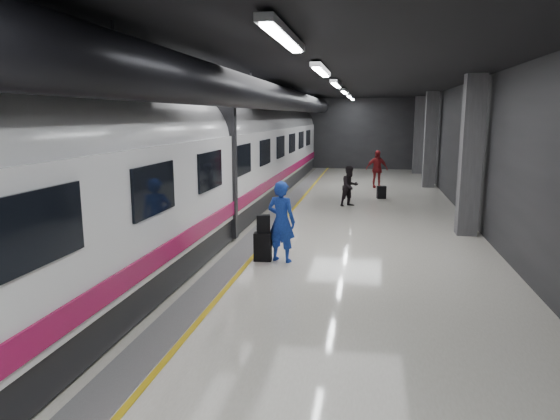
{
  "coord_description": "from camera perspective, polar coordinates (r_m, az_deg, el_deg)",
  "views": [
    {
      "loc": [
        1.77,
        -12.77,
        3.36
      ],
      "look_at": [
        -0.22,
        -1.79,
        1.25
      ],
      "focal_mm": 32.0,
      "sensor_mm": 36.0,
      "label": 1
    }
  ],
  "objects": [
    {
      "name": "ground",
      "position": [
        13.32,
        2.29,
        -3.93
      ],
      "size": [
        40.0,
        40.0,
        0.0
      ],
      "primitive_type": "plane",
      "color": "silver",
      "rests_on": "ground"
    },
    {
      "name": "platform_hall",
      "position": [
        13.88,
        1.77,
        11.41
      ],
      "size": [
        10.02,
        40.02,
        4.51
      ],
      "color": "black",
      "rests_on": "ground"
    },
    {
      "name": "train",
      "position": [
        13.78,
        -11.19,
        5.11
      ],
      "size": [
        3.05,
        38.0,
        4.05
      ],
      "color": "black",
      "rests_on": "ground"
    },
    {
      "name": "traveler_main",
      "position": [
        11.58,
        0.16,
        -1.32
      ],
      "size": [
        0.8,
        0.65,
        1.9
      ],
      "primitive_type": "imported",
      "rotation": [
        0.0,
        0.0,
        2.83
      ],
      "color": "blue",
      "rests_on": "ground"
    },
    {
      "name": "suitcase_main",
      "position": [
        11.76,
        -1.98,
        -4.22
      ],
      "size": [
        0.43,
        0.29,
        0.67
      ],
      "primitive_type": "cube",
      "rotation": [
        0.0,
        0.0,
        0.07
      ],
      "color": "black",
      "rests_on": "ground"
    },
    {
      "name": "shoulder_bag",
      "position": [
        11.66,
        -1.92,
        -1.59
      ],
      "size": [
        0.35,
        0.24,
        0.42
      ],
      "primitive_type": "cube",
      "rotation": [
        0.0,
        0.0,
        0.23
      ],
      "color": "black",
      "rests_on": "suitcase_main"
    },
    {
      "name": "traveler_far_a",
      "position": [
        18.98,
        7.98,
        2.72
      ],
      "size": [
        0.94,
        0.92,
        1.53
      ],
      "primitive_type": "imported",
      "rotation": [
        0.0,
        0.0,
        0.7
      ],
      "color": "black",
      "rests_on": "ground"
    },
    {
      "name": "traveler_far_b",
      "position": [
        24.23,
        11.0,
        4.63
      ],
      "size": [
        1.11,
        0.65,
        1.78
      ],
      "primitive_type": "imported",
      "rotation": [
        0.0,
        0.0,
        0.22
      ],
      "color": "maroon",
      "rests_on": "ground"
    },
    {
      "name": "suitcase_far",
      "position": [
        21.05,
        11.51,
        2.0
      ],
      "size": [
        0.4,
        0.3,
        0.52
      ],
      "primitive_type": "cube",
      "rotation": [
        0.0,
        0.0,
        0.21
      ],
      "color": "black",
      "rests_on": "ground"
    }
  ]
}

